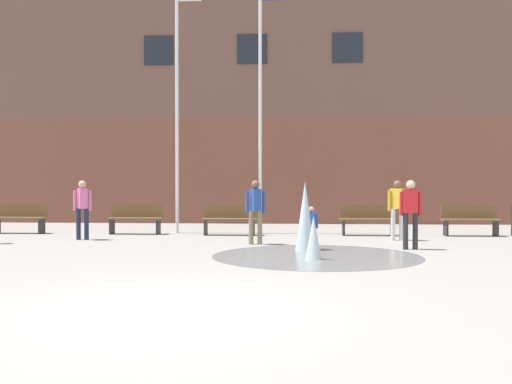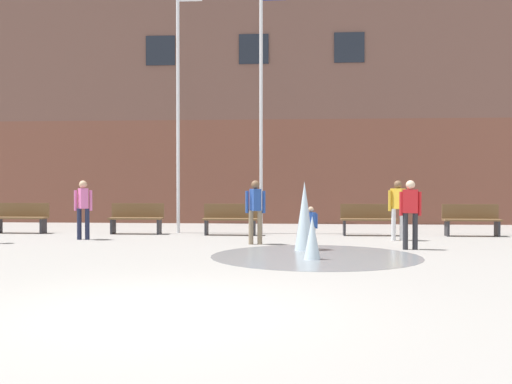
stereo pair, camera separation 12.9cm
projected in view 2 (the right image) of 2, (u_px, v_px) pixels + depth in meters
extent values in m
plane|color=gray|center=(157.00, 311.00, 7.20)|extent=(100.00, 100.00, 0.00)
cube|color=brown|center=(259.00, 173.00, 25.18)|extent=(36.00, 6.00, 3.87)
cube|color=brown|center=(259.00, 71.00, 25.11)|extent=(36.00, 6.00, 4.72)
cube|color=#1E232D|center=(161.00, 51.00, 22.35)|extent=(1.10, 0.06, 1.10)
cube|color=#1E232D|center=(254.00, 49.00, 22.09)|extent=(1.10, 0.06, 1.10)
cube|color=#1E232D|center=(349.00, 47.00, 21.83)|extent=(1.10, 0.06, 1.10)
cylinder|color=gray|center=(316.00, 256.00, 12.49)|extent=(4.39, 4.39, 0.01)
cone|color=silver|center=(312.00, 238.00, 11.96)|extent=(0.34, 0.34, 0.88)
cone|color=silver|center=(304.00, 216.00, 13.53)|extent=(0.45, 0.45, 1.57)
cube|color=#28282D|center=(43.00, 226.00, 18.03)|extent=(0.06, 0.40, 0.44)
cube|color=brown|center=(21.00, 218.00, 18.07)|extent=(1.60, 0.44, 0.05)
cube|color=brown|center=(24.00, 210.00, 18.27)|extent=(1.60, 0.04, 0.42)
cube|color=#28282D|center=(113.00, 227.00, 17.85)|extent=(0.06, 0.40, 0.44)
cube|color=#28282D|center=(159.00, 227.00, 17.74)|extent=(0.06, 0.40, 0.44)
cube|color=brown|center=(136.00, 218.00, 17.79)|extent=(1.60, 0.44, 0.05)
cube|color=brown|center=(138.00, 210.00, 17.99)|extent=(1.60, 0.04, 0.42)
cube|color=#28282D|center=(206.00, 227.00, 17.46)|extent=(0.06, 0.40, 0.44)
cube|color=#28282D|center=(254.00, 228.00, 17.36)|extent=(0.06, 0.40, 0.44)
cube|color=brown|center=(230.00, 219.00, 17.41)|extent=(1.60, 0.44, 0.05)
cube|color=brown|center=(231.00, 211.00, 17.60)|extent=(1.60, 0.04, 0.42)
cube|color=#28282D|center=(344.00, 228.00, 17.32)|extent=(0.06, 0.40, 0.44)
cube|color=#28282D|center=(393.00, 228.00, 17.21)|extent=(0.06, 0.40, 0.44)
cube|color=brown|center=(369.00, 220.00, 17.26)|extent=(1.60, 0.44, 0.05)
cube|color=brown|center=(368.00, 211.00, 17.46)|extent=(1.60, 0.04, 0.42)
cube|color=#28282D|center=(447.00, 228.00, 17.12)|extent=(0.06, 0.40, 0.44)
cube|color=#28282D|center=(497.00, 229.00, 17.01)|extent=(0.06, 0.40, 0.44)
cube|color=brown|center=(472.00, 220.00, 17.06)|extent=(1.60, 0.44, 0.05)
cube|color=brown|center=(470.00, 211.00, 17.25)|extent=(1.60, 0.04, 0.42)
cylinder|color=silver|center=(308.00, 238.00, 13.76)|extent=(0.07, 0.07, 0.52)
cylinder|color=silver|center=(314.00, 238.00, 13.75)|extent=(0.07, 0.07, 0.52)
cube|color=#284C9E|center=(311.00, 220.00, 13.74)|extent=(0.24, 0.23, 0.33)
sphere|color=tan|center=(311.00, 209.00, 13.74)|extent=(0.13, 0.13, 0.13)
cylinder|color=#284C9E|center=(305.00, 221.00, 13.75)|extent=(0.05, 0.05, 0.34)
cylinder|color=#284C9E|center=(317.00, 221.00, 13.74)|extent=(0.05, 0.05, 0.34)
cylinder|color=silver|center=(394.00, 225.00, 15.84)|extent=(0.12, 0.12, 0.84)
cylinder|color=silver|center=(402.00, 225.00, 15.83)|extent=(0.12, 0.12, 0.84)
cube|color=gold|center=(398.00, 199.00, 15.82)|extent=(0.39, 0.38, 0.54)
sphere|color=brown|center=(398.00, 184.00, 15.82)|extent=(0.21, 0.21, 0.21)
cylinder|color=gold|center=(390.00, 201.00, 15.84)|extent=(0.08, 0.08, 0.55)
cylinder|color=gold|center=(406.00, 201.00, 15.81)|extent=(0.08, 0.08, 0.55)
cylinder|color=#28282D|center=(405.00, 231.00, 13.71)|extent=(0.12, 0.12, 0.84)
cylinder|color=#28282D|center=(415.00, 231.00, 13.70)|extent=(0.12, 0.12, 0.84)
cube|color=red|center=(410.00, 201.00, 13.69)|extent=(0.38, 0.28, 0.54)
sphere|color=beige|center=(410.00, 185.00, 13.69)|extent=(0.21, 0.21, 0.21)
cylinder|color=red|center=(401.00, 204.00, 13.71)|extent=(0.08, 0.08, 0.55)
cylinder|color=red|center=(420.00, 204.00, 13.68)|extent=(0.08, 0.08, 0.55)
cylinder|color=#89755B|center=(251.00, 227.00, 14.86)|extent=(0.12, 0.12, 0.84)
cylinder|color=#89755B|center=(260.00, 228.00, 14.84)|extent=(0.12, 0.12, 0.84)
cube|color=#284C9E|center=(255.00, 200.00, 14.84)|extent=(0.32, 0.39, 0.54)
sphere|color=brown|center=(255.00, 185.00, 14.83)|extent=(0.21, 0.21, 0.21)
cylinder|color=#284C9E|center=(247.00, 202.00, 14.86)|extent=(0.08, 0.08, 0.55)
cylinder|color=#284C9E|center=(264.00, 202.00, 14.83)|extent=(0.08, 0.08, 0.55)
cylinder|color=#1E233D|center=(79.00, 224.00, 16.07)|extent=(0.12, 0.12, 0.84)
cylinder|color=#1E233D|center=(87.00, 224.00, 16.06)|extent=(0.12, 0.12, 0.84)
cube|color=pink|center=(83.00, 198.00, 16.05)|extent=(0.35, 0.39, 0.54)
sphere|color=tan|center=(83.00, 184.00, 16.05)|extent=(0.21, 0.21, 0.21)
cylinder|color=pink|center=(76.00, 200.00, 16.07)|extent=(0.08, 0.08, 0.55)
cylinder|color=pink|center=(91.00, 200.00, 16.04)|extent=(0.08, 0.08, 0.55)
cylinder|color=silver|center=(178.00, 104.00, 18.14)|extent=(0.10, 0.10, 7.86)
cylinder|color=silver|center=(261.00, 103.00, 17.96)|extent=(0.10, 0.10, 7.84)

